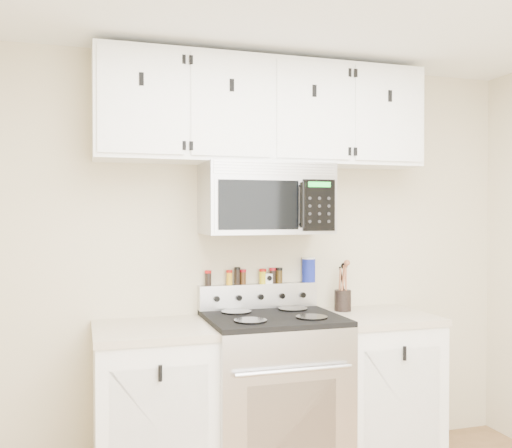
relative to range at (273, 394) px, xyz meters
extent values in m
cube|color=beige|center=(0.00, 0.32, 0.76)|extent=(3.50, 0.01, 2.50)
cube|color=#B7B7BA|center=(0.00, 0.00, -0.03)|extent=(0.76, 0.65, 0.92)
cube|color=black|center=(0.00, -0.32, -0.04)|extent=(0.50, 0.02, 0.40)
cube|color=black|center=(0.00, 0.00, 0.45)|extent=(0.76, 0.65, 0.03)
cube|color=#B7B7BA|center=(0.00, 0.28, 0.54)|extent=(0.76, 0.08, 0.15)
cylinder|color=black|center=(-0.18, -0.15, 0.47)|extent=(0.18, 0.18, 0.01)
cylinder|color=black|center=(0.18, -0.15, 0.47)|extent=(0.18, 0.18, 0.01)
cylinder|color=black|center=(-0.18, 0.15, 0.47)|extent=(0.18, 0.18, 0.01)
cylinder|color=black|center=(0.18, 0.15, 0.47)|extent=(0.18, 0.18, 0.01)
cube|color=white|center=(-0.69, 0.02, -0.05)|extent=(0.62, 0.60, 0.88)
cube|color=#BCAF90|center=(-0.69, 0.02, 0.41)|extent=(0.64, 0.62, 0.04)
cube|color=white|center=(0.69, 0.02, -0.05)|extent=(0.62, 0.60, 0.88)
cube|color=#BCAF90|center=(0.69, 0.02, 0.41)|extent=(0.64, 0.62, 0.04)
cube|color=#9E9EA3|center=(0.00, 0.13, 1.14)|extent=(0.76, 0.38, 0.42)
cube|color=#B7B7BA|center=(0.00, -0.06, 1.31)|extent=(0.73, 0.01, 0.08)
cube|color=black|center=(-0.10, -0.07, 1.10)|extent=(0.47, 0.01, 0.28)
cube|color=black|center=(0.26, -0.07, 1.10)|extent=(0.20, 0.01, 0.30)
cylinder|color=black|center=(0.15, -0.10, 1.10)|extent=(0.03, 0.03, 0.26)
cube|color=white|center=(0.00, 0.16, 1.66)|extent=(2.00, 0.33, 0.62)
cube|color=white|center=(-0.75, -0.01, 1.66)|extent=(0.46, 0.01, 0.57)
cube|color=black|center=(-0.75, -0.02, 1.77)|extent=(0.02, 0.01, 0.07)
cube|color=white|center=(-0.25, -0.01, 1.66)|extent=(0.46, 0.01, 0.57)
cube|color=black|center=(-0.25, -0.02, 1.77)|extent=(0.03, 0.01, 0.07)
cube|color=white|center=(0.25, -0.01, 1.66)|extent=(0.46, 0.01, 0.57)
cube|color=black|center=(0.25, -0.02, 1.77)|extent=(0.03, 0.01, 0.07)
cube|color=white|center=(0.75, -0.01, 1.66)|extent=(0.46, 0.01, 0.57)
cube|color=black|center=(0.75, -0.02, 1.77)|extent=(0.02, 0.01, 0.07)
cylinder|color=black|center=(0.53, 0.18, 0.50)|extent=(0.11, 0.11, 0.13)
cylinder|color=brown|center=(0.53, 0.18, 0.60)|extent=(0.01, 0.01, 0.25)
cylinder|color=brown|center=(0.55, 0.17, 0.61)|extent=(0.01, 0.01, 0.27)
cylinder|color=brown|center=(0.51, 0.19, 0.59)|extent=(0.01, 0.01, 0.23)
cylinder|color=black|center=(0.54, 0.19, 0.60)|extent=(0.01, 0.01, 0.24)
cylinder|color=brown|center=(0.52, 0.16, 0.61)|extent=(0.01, 0.01, 0.26)
cube|color=white|center=(0.07, 0.28, 0.64)|extent=(0.07, 0.06, 0.06)
cylinder|color=navy|center=(0.34, 0.28, 0.69)|extent=(0.09, 0.09, 0.15)
cylinder|color=white|center=(0.34, 0.28, 0.77)|extent=(0.09, 0.09, 0.01)
cylinder|color=black|center=(-0.32, 0.28, 0.65)|extent=(0.04, 0.04, 0.08)
cylinder|color=#B40D0E|center=(-0.32, 0.28, 0.70)|extent=(0.04, 0.04, 0.02)
cylinder|color=gold|center=(-0.19, 0.28, 0.65)|extent=(0.04, 0.04, 0.08)
cylinder|color=#B3150D|center=(-0.19, 0.28, 0.70)|extent=(0.04, 0.04, 0.02)
cylinder|color=black|center=(-0.14, 0.28, 0.66)|extent=(0.04, 0.04, 0.09)
cylinder|color=black|center=(-0.14, 0.28, 0.71)|extent=(0.04, 0.04, 0.02)
cylinder|color=#452810|center=(-0.10, 0.28, 0.65)|extent=(0.04, 0.04, 0.08)
cylinder|color=maroon|center=(-0.10, 0.28, 0.70)|extent=(0.04, 0.04, 0.02)
cylinder|color=gold|center=(0.03, 0.28, 0.65)|extent=(0.04, 0.04, 0.08)
cylinder|color=#9C100C|center=(0.03, 0.28, 0.70)|extent=(0.04, 0.04, 0.02)
cylinder|color=black|center=(0.09, 0.28, 0.65)|extent=(0.04, 0.04, 0.08)
cylinder|color=maroon|center=(0.09, 0.28, 0.70)|extent=(0.04, 0.04, 0.02)
cylinder|color=#3E2C0F|center=(0.14, 0.28, 0.65)|extent=(0.04, 0.04, 0.08)
cylinder|color=black|center=(0.14, 0.28, 0.70)|extent=(0.04, 0.04, 0.02)
camera|label=1|loc=(-1.06, -3.13, 1.05)|focal=40.00mm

